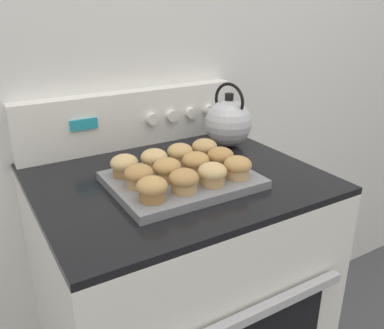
{
  "coord_description": "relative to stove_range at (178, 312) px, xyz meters",
  "views": [
    {
      "loc": [
        -0.47,
        -0.55,
        1.37
      ],
      "look_at": [
        0.01,
        0.25,
        0.99
      ],
      "focal_mm": 38.0,
      "sensor_mm": 36.0,
      "label": 1
    }
  ],
  "objects": [
    {
      "name": "control_panel",
      "position": [
        0.0,
        0.29,
        0.56
      ],
      "size": [
        0.72,
        0.07,
        0.18
      ],
      "color": "white",
      "rests_on": "stove_range"
    },
    {
      "name": "muffin_r1_c0",
      "position": [
        -0.13,
        -0.06,
        0.52
      ],
      "size": [
        0.07,
        0.07,
        0.06
      ],
      "color": "tan",
      "rests_on": "muffin_pan"
    },
    {
      "name": "muffin_r0_c2",
      "position": [
        0.03,
        -0.14,
        0.52
      ],
      "size": [
        0.07,
        0.07,
        0.06
      ],
      "color": "tan",
      "rests_on": "muffin_pan"
    },
    {
      "name": "muffin_r1_c3",
      "position": [
        0.11,
        -0.06,
        0.52
      ],
      "size": [
        0.07,
        0.07,
        0.06
      ],
      "color": "tan",
      "rests_on": "muffin_pan"
    },
    {
      "name": "muffin_r2_c2",
      "position": [
        0.03,
        0.02,
        0.52
      ],
      "size": [
        0.07,
        0.07,
        0.06
      ],
      "color": "tan",
      "rests_on": "muffin_pan"
    },
    {
      "name": "muffin_r2_c3",
      "position": [
        0.11,
        0.02,
        0.52
      ],
      "size": [
        0.07,
        0.07,
        0.06
      ],
      "color": "#A37A4C",
      "rests_on": "muffin_pan"
    },
    {
      "name": "muffin_pan",
      "position": [
        -0.01,
        -0.06,
        0.48
      ],
      "size": [
        0.36,
        0.28,
        0.02
      ],
      "color": "slate",
      "rests_on": "stove_range"
    },
    {
      "name": "stove_range",
      "position": [
        0.0,
        0.0,
        0.0
      ],
      "size": [
        0.73,
        0.66,
        0.93
      ],
      "color": "white",
      "rests_on": "ground_plane"
    },
    {
      "name": "muffin_r1_c1",
      "position": [
        -0.05,
        -0.06,
        0.52
      ],
      "size": [
        0.07,
        0.07,
        0.06
      ],
      "color": "tan",
      "rests_on": "muffin_pan"
    },
    {
      "name": "wall_back",
      "position": [
        0.0,
        0.34,
        0.73
      ],
      "size": [
        8.0,
        0.05,
        2.4
      ],
      "color": "silver",
      "rests_on": "ground_plane"
    },
    {
      "name": "tea_kettle",
      "position": [
        0.26,
        0.13,
        0.55
      ],
      "size": [
        0.15,
        0.18,
        0.2
      ],
      "color": "silver",
      "rests_on": "stove_range"
    },
    {
      "name": "muffin_r0_c3",
      "position": [
        0.1,
        -0.14,
        0.52
      ],
      "size": [
        0.07,
        0.07,
        0.06
      ],
      "color": "tan",
      "rests_on": "muffin_pan"
    },
    {
      "name": "muffin_r1_c2",
      "position": [
        0.03,
        -0.06,
        0.52
      ],
      "size": [
        0.07,
        0.07,
        0.06
      ],
      "color": "#A37A4C",
      "rests_on": "muffin_pan"
    },
    {
      "name": "muffin_r2_c0",
      "position": [
        -0.13,
        0.02,
        0.52
      ],
      "size": [
        0.07,
        0.07,
        0.06
      ],
      "color": "olive",
      "rests_on": "muffin_pan"
    },
    {
      "name": "muffin_r0_c0",
      "position": [
        -0.13,
        -0.14,
        0.52
      ],
      "size": [
        0.07,
        0.07,
        0.06
      ],
      "color": "olive",
      "rests_on": "muffin_pan"
    },
    {
      "name": "muffin_r2_c1",
      "position": [
        -0.05,
        0.02,
        0.52
      ],
      "size": [
        0.07,
        0.07,
        0.06
      ],
      "color": "tan",
      "rests_on": "muffin_pan"
    },
    {
      "name": "muffin_r0_c1",
      "position": [
        -0.05,
        -0.14,
        0.52
      ],
      "size": [
        0.07,
        0.07,
        0.06
      ],
      "color": "tan",
      "rests_on": "muffin_pan"
    }
  ]
}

